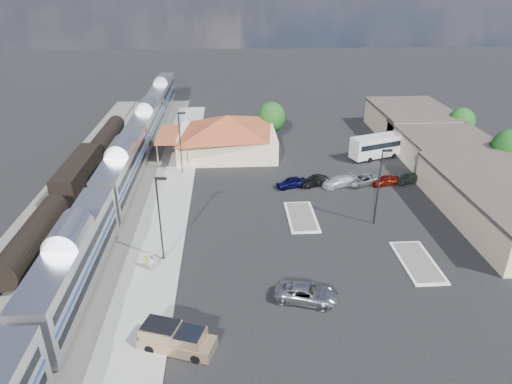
{
  "coord_description": "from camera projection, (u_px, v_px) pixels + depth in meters",
  "views": [
    {
      "loc": [
        -4.19,
        -44.49,
        25.52
      ],
      "look_at": [
        -1.25,
        3.36,
        2.8
      ],
      "focal_mm": 32.0,
      "sensor_mm": 36.0,
      "label": 1
    }
  ],
  "objects": [
    {
      "name": "lamp_plat_s",
      "position": [
        160.0,
        213.0,
        42.99
      ],
      "size": [
        1.08,
        0.25,
        9.0
      ],
      "color": "black",
      "rests_on": "ground"
    },
    {
      "name": "tree_east_b",
      "position": [
        510.0,
        149.0,
        62.2
      ],
      "size": [
        4.94,
        4.94,
        6.96
      ],
      "color": "#382314",
      "rests_on": "ground"
    },
    {
      "name": "suv",
      "position": [
        306.0,
        294.0,
        39.33
      ],
      "size": [
        5.9,
        3.94,
        1.51
      ],
      "primitive_type": "imported",
      "rotation": [
        0.0,
        0.0,
        1.28
      ],
      "color": "#999AA0",
      "rests_on": "ground"
    },
    {
      "name": "traffic_island_south",
      "position": [
        301.0,
        217.0,
        53.28
      ],
      "size": [
        3.3,
        7.5,
        0.21
      ],
      "color": "silver",
      "rests_on": "ground"
    },
    {
      "name": "tree_east_c",
      "position": [
        461.0,
        122.0,
        75.02
      ],
      "size": [
        4.41,
        4.41,
        6.21
      ],
      "color": "#382314",
      "rests_on": "ground"
    },
    {
      "name": "passenger_train",
      "position": [
        123.0,
        170.0,
        58.77
      ],
      "size": [
        3.0,
        104.0,
        5.55
      ],
      "color": "silver",
      "rests_on": "ground"
    },
    {
      "name": "parked_car_c",
      "position": [
        339.0,
        181.0,
        60.99
      ],
      "size": [
        5.14,
        3.44,
        1.38
      ],
      "primitive_type": "imported",
      "rotation": [
        0.0,
        0.0,
        -1.23
      ],
      "color": "silver",
      "rests_on": "ground"
    },
    {
      "name": "traffic_island_north",
      "position": [
        418.0,
        262.0,
        44.81
      ],
      "size": [
        3.3,
        7.5,
        0.21
      ],
      "color": "silver",
      "rests_on": "ground"
    },
    {
      "name": "lamp_plat_n",
      "position": [
        181.0,
        138.0,
        62.84
      ],
      "size": [
        1.08,
        0.25,
        9.0
      ],
      "color": "black",
      "rests_on": "ground"
    },
    {
      "name": "platform",
      "position": [
        167.0,
        205.0,
        56.0
      ],
      "size": [
        5.5,
        92.0,
        0.18
      ],
      "primitive_type": "cube",
      "color": "gray",
      "rests_on": "ground"
    },
    {
      "name": "parked_car_e",
      "position": [
        386.0,
        180.0,
        61.35
      ],
      "size": [
        4.31,
        2.58,
        1.37
      ],
      "primitive_type": "imported",
      "rotation": [
        0.0,
        0.0,
        -1.32
      ],
      "color": "maroon",
      "rests_on": "ground"
    },
    {
      "name": "pickup_truck",
      "position": [
        177.0,
        339.0,
        34.13
      ],
      "size": [
        6.1,
        3.81,
        1.98
      ],
      "rotation": [
        0.0,
        0.0,
        1.25
      ],
      "color": "tan",
      "rests_on": "ground"
    },
    {
      "name": "person_a",
      "position": [
        146.0,
        260.0,
        43.55
      ],
      "size": [
        0.54,
        0.66,
        1.57
      ],
      "primitive_type": "imported",
      "rotation": [
        0.0,
        0.0,
        1.91
      ],
      "color": "gold",
      "rests_on": "platform"
    },
    {
      "name": "tree_depot",
      "position": [
        271.0,
        117.0,
        76.8
      ],
      "size": [
        4.71,
        4.71,
        6.63
      ],
      "color": "#382314",
      "rests_on": "ground"
    },
    {
      "name": "buildings_east",
      "position": [
        456.0,
        157.0,
        64.75
      ],
      "size": [
        14.4,
        51.4,
        4.8
      ],
      "color": "#C6B28C",
      "rests_on": "ground"
    },
    {
      "name": "railbed",
      "position": [
        97.0,
        200.0,
        57.32
      ],
      "size": [
        16.0,
        100.0,
        0.12
      ],
      "primitive_type": "cube",
      "color": "#4C4944",
      "rests_on": "ground"
    },
    {
      "name": "freight_cars",
      "position": [
        79.0,
        175.0,
        59.73
      ],
      "size": [
        2.8,
        46.0,
        4.0
      ],
      "color": "black",
      "rests_on": "ground"
    },
    {
      "name": "parked_car_f",
      "position": [
        408.0,
        179.0,
        61.81
      ],
      "size": [
        4.21,
        2.46,
        1.31
      ],
      "primitive_type": "imported",
      "rotation": [
        0.0,
        0.0,
        -1.28
      ],
      "color": "black",
      "rests_on": "ground"
    },
    {
      "name": "ground",
      "position": [
        269.0,
        227.0,
        51.29
      ],
      "size": [
        280.0,
        280.0,
        0.0
      ],
      "primitive_type": "plane",
      "color": "black",
      "rests_on": "ground"
    },
    {
      "name": "station_depot",
      "position": [
        227.0,
        134.0,
        71.35
      ],
      "size": [
        18.35,
        12.24,
        6.2
      ],
      "color": "beige",
      "rests_on": "ground"
    },
    {
      "name": "parked_car_d",
      "position": [
        362.0,
        180.0,
        61.45
      ],
      "size": [
        5.21,
        3.78,
        1.32
      ],
      "primitive_type": "imported",
      "rotation": [
        0.0,
        0.0,
        -1.19
      ],
      "color": "gray",
      "rests_on": "ground"
    },
    {
      "name": "lamp_lot",
      "position": [
        380.0,
        181.0,
        49.68
      ],
      "size": [
        1.08,
        0.25,
        9.0
      ],
      "color": "black",
      "rests_on": "ground"
    },
    {
      "name": "parked_car_a",
      "position": [
        291.0,
        182.0,
        60.62
      ],
      "size": [
        4.47,
        2.66,
        1.43
      ],
      "primitive_type": "imported",
      "rotation": [
        0.0,
        0.0,
        -1.32
      ],
      "color": "#0C0B3B",
      "rests_on": "ground"
    },
    {
      "name": "parked_car_b",
      "position": [
        315.0,
        181.0,
        61.08
      ],
      "size": [
        4.41,
        2.78,
        1.37
      ],
      "primitive_type": "imported",
      "rotation": [
        0.0,
        0.0,
        -1.22
      ],
      "color": "black",
      "rests_on": "ground"
    },
    {
      "name": "person_b",
      "position": [
        150.0,
        262.0,
        42.99
      ],
      "size": [
        0.73,
        0.93,
        1.9
      ],
      "primitive_type": "imported",
      "rotation": [
        0.0,
        0.0,
        -1.58
      ],
      "color": "silver",
      "rests_on": "platform"
    },
    {
      "name": "coach_bus",
      "position": [
        384.0,
        144.0,
        70.29
      ],
      "size": [
        11.42,
        6.12,
        3.61
      ],
      "rotation": [
        0.0,
        0.0,
        1.92
      ],
      "color": "white",
      "rests_on": "ground"
    }
  ]
}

